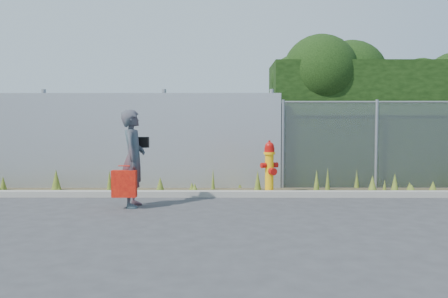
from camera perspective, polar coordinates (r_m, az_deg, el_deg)
ground at (r=7.19m, az=2.37°, el=-8.57°), size 80.00×80.00×0.00m
curb at (r=8.95m, az=1.94°, el=-5.88°), size 16.00×0.22×0.12m
weed_strip at (r=9.55m, az=5.90°, el=-4.91°), size 16.00×1.29×0.53m
corrugated_fence at (r=10.49m, az=-16.27°, el=1.02°), size 8.50×0.21×2.30m
chainlink_fence at (r=11.02m, az=24.43°, el=0.59°), size 6.50×0.07×2.05m
hedge at (r=11.97m, az=22.44°, el=5.57°), size 7.35×2.27×3.71m
fire_hydrant at (r=9.21m, az=5.94°, el=-2.55°), size 0.38×0.34×1.14m
woman at (r=7.95m, az=-11.78°, el=-1.22°), size 0.43×0.64×1.73m
red_tote_bag at (r=7.78m, az=-12.90°, el=-4.44°), size 0.42×0.16×0.55m
black_shoulder_bag at (r=8.12m, az=-10.72°, el=0.87°), size 0.26×0.11×0.20m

